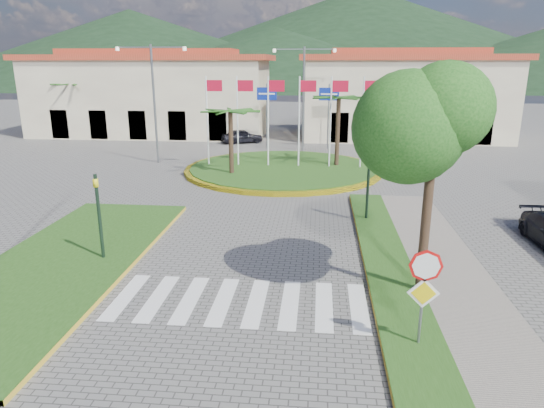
# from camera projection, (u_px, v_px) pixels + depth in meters

# --- Properties ---
(ground) EXTENTS (160.00, 160.00, 0.00)m
(ground) POSITION_uv_depth(u_px,v_px,m) (205.00, 388.00, 10.57)
(ground) COLOR #65625F
(ground) RESTS_ON ground
(sidewalk_right) EXTENTS (4.00, 28.00, 0.15)m
(sidewalk_right) POSITION_uv_depth(u_px,v_px,m) (463.00, 348.00, 11.90)
(sidewalk_right) COLOR gray
(sidewalk_right) RESTS_ON ground
(verge_right) EXTENTS (1.60, 28.00, 0.18)m
(verge_right) POSITION_uv_depth(u_px,v_px,m) (414.00, 345.00, 12.01)
(verge_right) COLOR #214714
(verge_right) RESTS_ON ground
(median_left) EXTENTS (5.00, 14.00, 0.18)m
(median_left) POSITION_uv_depth(u_px,v_px,m) (62.00, 264.00, 16.89)
(median_left) COLOR #214714
(median_left) RESTS_ON ground
(crosswalk) EXTENTS (8.00, 3.00, 0.01)m
(crosswalk) POSITION_uv_depth(u_px,v_px,m) (236.00, 301.00, 14.39)
(crosswalk) COLOR silver
(crosswalk) RESTS_ON ground
(roundabout_island) EXTENTS (12.70, 12.70, 6.00)m
(roundabout_island) POSITION_uv_depth(u_px,v_px,m) (283.00, 169.00, 31.53)
(roundabout_island) COLOR yellow
(roundabout_island) RESTS_ON ground
(stop_sign) EXTENTS (0.80, 0.11, 2.65)m
(stop_sign) POSITION_uv_depth(u_px,v_px,m) (424.00, 283.00, 11.48)
(stop_sign) COLOR slate
(stop_sign) RESTS_ON ground
(deciduous_tree) EXTENTS (3.60, 3.60, 6.80)m
(deciduous_tree) POSITION_uv_depth(u_px,v_px,m) (435.00, 125.00, 13.38)
(deciduous_tree) COLOR black
(deciduous_tree) RESTS_ON ground
(traffic_light_left) EXTENTS (0.15, 0.18, 3.20)m
(traffic_light_left) POSITION_uv_depth(u_px,v_px,m) (99.00, 210.00, 16.72)
(traffic_light_left) COLOR black
(traffic_light_left) RESTS_ON ground
(traffic_light_right) EXTENTS (0.15, 0.18, 3.20)m
(traffic_light_right) POSITION_uv_depth(u_px,v_px,m) (368.00, 179.00, 21.06)
(traffic_light_right) COLOR black
(traffic_light_right) RESTS_ON ground
(traffic_light_far) EXTENTS (0.18, 0.15, 3.20)m
(traffic_light_far) POSITION_uv_depth(u_px,v_px,m) (400.00, 135.00, 34.11)
(traffic_light_far) COLOR black
(traffic_light_far) RESTS_ON ground
(direction_sign_west) EXTENTS (1.60, 0.14, 5.20)m
(direction_sign_west) POSITION_uv_depth(u_px,v_px,m) (267.00, 105.00, 39.35)
(direction_sign_west) COLOR slate
(direction_sign_west) RESTS_ON ground
(direction_sign_east) EXTENTS (1.60, 0.14, 5.20)m
(direction_sign_east) POSITION_uv_depth(u_px,v_px,m) (329.00, 105.00, 38.88)
(direction_sign_east) COLOR slate
(direction_sign_east) RESTS_ON ground
(street_lamp_centre) EXTENTS (4.80, 0.16, 8.00)m
(street_lamp_centre) POSITION_uv_depth(u_px,v_px,m) (304.00, 93.00, 37.87)
(street_lamp_centre) COLOR slate
(street_lamp_centre) RESTS_ON ground
(street_lamp_west) EXTENTS (4.80, 0.16, 8.00)m
(street_lamp_west) POSITION_uv_depth(u_px,v_px,m) (154.00, 98.00, 33.07)
(street_lamp_west) COLOR slate
(street_lamp_west) RESTS_ON ground
(building_left) EXTENTS (23.32, 9.54, 8.05)m
(building_left) POSITION_uv_depth(u_px,v_px,m) (152.00, 94.00, 47.08)
(building_left) COLOR #BFAE90
(building_left) RESTS_ON ground
(building_right) EXTENTS (19.08, 9.54, 8.05)m
(building_right) POSITION_uv_depth(u_px,v_px,m) (404.00, 95.00, 44.83)
(building_right) COLOR #BFAE90
(building_right) RESTS_ON ground
(hill_far_west) EXTENTS (140.00, 140.00, 22.00)m
(hill_far_west) POSITION_uv_depth(u_px,v_px,m) (132.00, 48.00, 146.35)
(hill_far_west) COLOR black
(hill_far_west) RESTS_ON ground
(hill_far_mid) EXTENTS (180.00, 180.00, 30.00)m
(hill_far_mid) POSITION_uv_depth(u_px,v_px,m) (361.00, 36.00, 157.77)
(hill_far_mid) COLOR black
(hill_far_mid) RESTS_ON ground
(hill_near_back) EXTENTS (110.00, 110.00, 16.00)m
(hill_near_back) POSITION_uv_depth(u_px,v_px,m) (277.00, 58.00, 133.42)
(hill_near_back) COLOR black
(hill_near_back) RESTS_ON ground
(white_van) EXTENTS (5.41, 3.61, 1.38)m
(white_van) POSITION_uv_depth(u_px,v_px,m) (217.00, 129.00, 46.25)
(white_van) COLOR silver
(white_van) RESTS_ON ground
(car_dark_a) EXTENTS (3.88, 2.78, 1.23)m
(car_dark_a) POSITION_uv_depth(u_px,v_px,m) (242.00, 136.00, 42.52)
(car_dark_a) COLOR black
(car_dark_a) RESTS_ON ground
(car_dark_b) EXTENTS (3.40, 1.40, 1.10)m
(car_dark_b) POSITION_uv_depth(u_px,v_px,m) (380.00, 138.00, 41.87)
(car_dark_b) COLOR black
(car_dark_b) RESTS_ON ground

